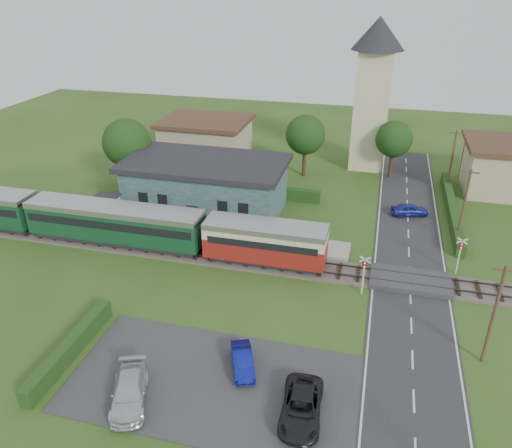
% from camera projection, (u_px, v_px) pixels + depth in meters
% --- Properties ---
extents(ground, '(120.00, 120.00, 0.00)m').
position_uv_depth(ground, '(280.00, 279.00, 39.62)').
color(ground, '#2D4C19').
extents(railway_track, '(76.00, 3.20, 0.49)m').
position_uv_depth(railway_track, '(285.00, 265.00, 41.30)').
color(railway_track, '#4C443D').
rests_on(railway_track, ground).
extents(road, '(6.00, 70.00, 0.05)m').
position_uv_depth(road, '(410.00, 297.00, 37.38)').
color(road, '#28282B').
rests_on(road, ground).
extents(car_park, '(17.00, 9.00, 0.08)m').
position_uv_depth(car_park, '(213.00, 383.00, 29.56)').
color(car_park, '#333335').
rests_on(car_park, ground).
extents(crossing_deck, '(6.20, 3.40, 0.45)m').
position_uv_depth(crossing_deck, '(410.00, 281.00, 39.02)').
color(crossing_deck, '#333335').
rests_on(crossing_deck, ground).
extents(platform, '(30.00, 3.00, 0.45)m').
position_uv_depth(platform, '(186.00, 233.00, 46.25)').
color(platform, gray).
rests_on(platform, ground).
extents(equipment_hut, '(2.30, 2.30, 2.55)m').
position_uv_depth(equipment_hut, '(107.00, 209.00, 47.35)').
color(equipment_hut, beige).
rests_on(equipment_hut, platform).
extents(station_building, '(16.00, 9.00, 5.30)m').
position_uv_depth(station_building, '(206.00, 185.00, 50.15)').
color(station_building, '#2B434B').
rests_on(station_building, ground).
extents(train, '(43.20, 2.90, 3.40)m').
position_uv_depth(train, '(83.00, 218.00, 44.49)').
color(train, '#232328').
rests_on(train, ground).
extents(church_tower, '(6.00, 6.00, 17.60)m').
position_uv_depth(church_tower, '(374.00, 84.00, 58.12)').
color(church_tower, beige).
rests_on(church_tower, ground).
extents(house_west, '(10.80, 8.80, 5.50)m').
position_uv_depth(house_west, '(206.00, 140.00, 63.33)').
color(house_west, tan).
rests_on(house_west, ground).
extents(house_east, '(8.80, 8.80, 5.50)m').
position_uv_depth(house_east, '(504.00, 167.00, 54.65)').
color(house_east, tan).
rests_on(house_east, ground).
extents(hedge_carpark, '(0.80, 9.00, 1.20)m').
position_uv_depth(hedge_carpark, '(70.00, 348.00, 31.43)').
color(hedge_carpark, '#193814').
rests_on(hedge_carpark, ground).
extents(hedge_roadside, '(0.80, 18.00, 1.20)m').
position_uv_depth(hedge_roadside, '(452.00, 209.00, 50.02)').
color(hedge_roadside, '#193814').
rests_on(hedge_roadside, ground).
extents(hedge_station, '(22.00, 0.80, 1.30)m').
position_uv_depth(hedge_station, '(221.00, 187.00, 54.96)').
color(hedge_station, '#193814').
rests_on(hedge_station, ground).
extents(tree_a, '(5.20, 5.20, 8.00)m').
position_uv_depth(tree_a, '(127.00, 143.00, 53.77)').
color(tree_a, '#332316').
rests_on(tree_a, ground).
extents(tree_b, '(4.60, 4.60, 7.34)m').
position_uv_depth(tree_b, '(305.00, 135.00, 57.70)').
color(tree_b, '#332316').
rests_on(tree_b, ground).
extents(tree_c, '(4.20, 4.20, 6.78)m').
position_uv_depth(tree_c, '(394.00, 139.00, 57.36)').
color(tree_c, '#332316').
rests_on(tree_c, ground).
extents(utility_pole_b, '(1.40, 0.22, 7.00)m').
position_uv_depth(utility_pole_b, '(494.00, 314.00, 29.63)').
color(utility_pole_b, '#473321').
rests_on(utility_pole_b, ground).
extents(utility_pole_c, '(1.40, 0.22, 7.00)m').
position_uv_depth(utility_pole_c, '(464.00, 206.00, 43.47)').
color(utility_pole_c, '#473321').
rests_on(utility_pole_c, ground).
extents(utility_pole_d, '(1.40, 0.22, 7.00)m').
position_uv_depth(utility_pole_d, '(452.00, 161.00, 53.84)').
color(utility_pole_d, '#473321').
rests_on(utility_pole_d, ground).
extents(crossing_signal_near, '(0.84, 0.28, 3.28)m').
position_uv_depth(crossing_signal_near, '(364.00, 270.00, 36.88)').
color(crossing_signal_near, silver).
rests_on(crossing_signal_near, ground).
extents(crossing_signal_far, '(0.84, 0.28, 3.28)m').
position_uv_depth(crossing_signal_far, '(460.00, 251.00, 39.42)').
color(crossing_signal_far, silver).
rests_on(crossing_signal_far, ground).
extents(streetlamp_west, '(0.30, 0.30, 5.15)m').
position_uv_depth(streetlamp_west, '(137.00, 146.00, 60.46)').
color(streetlamp_west, '#3F3F47').
rests_on(streetlamp_west, ground).
extents(streetlamp_east, '(0.30, 0.30, 5.15)m').
position_uv_depth(streetlamp_east, '(463.00, 153.00, 58.03)').
color(streetlamp_east, '#3F3F47').
rests_on(streetlamp_east, ground).
extents(car_on_road, '(3.88, 2.39, 1.23)m').
position_uv_depth(car_on_road, '(410.00, 210.00, 49.73)').
color(car_on_road, navy).
rests_on(car_on_road, road).
extents(car_park_blue, '(2.40, 3.63, 1.13)m').
position_uv_depth(car_park_blue, '(243.00, 361.00, 30.37)').
color(car_park_blue, navy).
rests_on(car_park_blue, car_park).
extents(car_park_silver, '(3.40, 4.98, 1.34)m').
position_uv_depth(car_park_silver, '(129.00, 391.00, 27.99)').
color(car_park_silver, silver).
rests_on(car_park_silver, car_park).
extents(car_park_dark, '(2.47, 4.82, 1.30)m').
position_uv_depth(car_park_dark, '(301.00, 407.00, 27.01)').
color(car_park_dark, black).
rests_on(car_park_dark, car_park).
extents(pedestrian_near, '(0.73, 0.59, 1.72)m').
position_uv_depth(pedestrian_near, '(237.00, 229.00, 44.50)').
color(pedestrian_near, gray).
rests_on(pedestrian_near, platform).
extents(pedestrian_far, '(0.70, 0.88, 1.75)m').
position_uv_depth(pedestrian_far, '(143.00, 219.00, 46.37)').
color(pedestrian_far, gray).
rests_on(pedestrian_far, platform).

